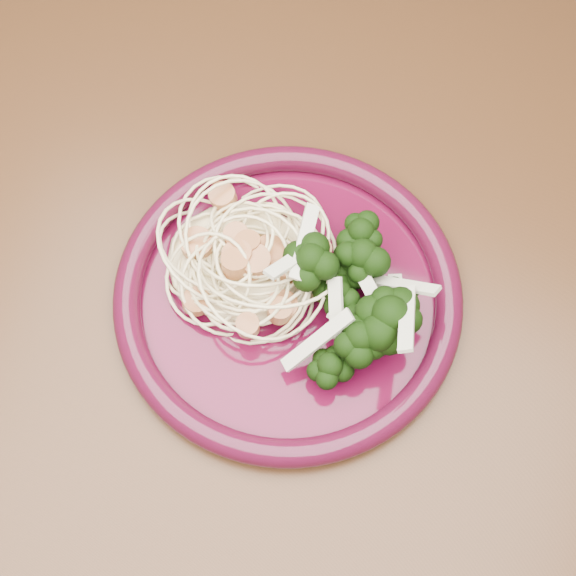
{
  "coord_description": "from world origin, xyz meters",
  "views": [
    {
      "loc": [
        0.07,
        -0.26,
        1.27
      ],
      "look_at": [
        -0.01,
        -0.05,
        0.77
      ],
      "focal_mm": 50.0,
      "sensor_mm": 36.0,
      "label": 1
    }
  ],
  "objects": [
    {
      "name": "broccoli_pile",
      "position": [
        0.04,
        -0.06,
        0.78
      ],
      "size": [
        0.12,
        0.15,
        0.05
      ],
      "primitive_type": "ellipsoid",
      "rotation": [
        0.0,
        0.0,
        -0.31
      ],
      "color": "black",
      "rests_on": "dinner_plate"
    },
    {
      "name": "dinner_plate",
      "position": [
        -0.01,
        -0.05,
        0.76
      ],
      "size": [
        0.31,
        0.31,
        0.02
      ],
      "rotation": [
        0.0,
        0.0,
        -0.31
      ],
      "color": "#43071E",
      "rests_on": "dining_table"
    },
    {
      "name": "onion_garnish",
      "position": [
        0.04,
        -0.06,
        0.81
      ],
      "size": [
        0.08,
        0.1,
        0.05
      ],
      "primitive_type": null,
      "rotation": [
        0.0,
        0.0,
        -0.31
      ],
      "color": "beige",
      "rests_on": "broccoli_pile"
    },
    {
      "name": "dining_table",
      "position": [
        0.0,
        0.0,
        0.65
      ],
      "size": [
        1.2,
        0.8,
        0.75
      ],
      "color": "#472814",
      "rests_on": "ground"
    },
    {
      "name": "scallop_cluster",
      "position": [
        -0.05,
        -0.04,
        0.8
      ],
      "size": [
        0.14,
        0.14,
        0.04
      ],
      "primitive_type": null,
      "rotation": [
        0.0,
        0.0,
        -0.31
      ],
      "color": "#BF7642",
      "rests_on": "spaghetti_pile"
    },
    {
      "name": "spaghetti_pile",
      "position": [
        -0.05,
        -0.04,
        0.77
      ],
      "size": [
        0.13,
        0.12,
        0.02
      ],
      "primitive_type": "ellipsoid",
      "rotation": [
        0.0,
        0.0,
        -0.31
      ],
      "color": "#F5E5AD",
      "rests_on": "dinner_plate"
    }
  ]
}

